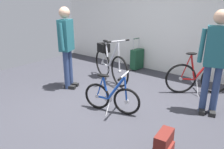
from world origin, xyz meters
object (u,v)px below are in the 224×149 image
object	(u,v)px
visitor_near_wall	(67,43)
backpack_on_floor	(164,145)
folding_bike_foreground	(111,96)
visitor_browsing	(215,57)
display_bike_right	(109,61)
rolling_suitcase	(137,59)
display_bike_left	(199,77)

from	to	relation	value
visitor_near_wall	backpack_on_floor	bearing A→B (deg)	-17.23
folding_bike_foreground	visitor_browsing	bearing A→B (deg)	37.18
display_bike_right	visitor_near_wall	bearing A→B (deg)	-114.00
backpack_on_floor	visitor_browsing	bearing A→B (deg)	86.90
rolling_suitcase	display_bike_left	bearing A→B (deg)	-18.70
visitor_browsing	rolling_suitcase	distance (m)	2.64
rolling_suitcase	backpack_on_floor	distance (m)	3.49
visitor_near_wall	rolling_suitcase	bearing A→B (deg)	77.18
display_bike_left	display_bike_right	world-z (taller)	display_bike_right
folding_bike_foreground	display_bike_right	distance (m)	1.53
display_bike_left	rolling_suitcase	xyz separation A→B (m)	(-1.80, 0.61, -0.06)
folding_bike_foreground	visitor_near_wall	xyz separation A→B (m)	(-1.38, 0.28, 0.67)
folding_bike_foreground	display_bike_right	bearing A→B (deg)	130.49
rolling_suitcase	backpack_on_floor	world-z (taller)	rolling_suitcase
visitor_browsing	rolling_suitcase	bearing A→B (deg)	149.38
display_bike_left	display_bike_right	distance (m)	1.93
display_bike_right	visitor_near_wall	distance (m)	1.08
display_bike_left	visitor_near_wall	distance (m)	2.71
display_bike_left	visitor_browsing	distance (m)	1.00
display_bike_right	visitor_browsing	size ratio (longest dim) A/B	0.82
folding_bike_foreground	visitor_browsing	xyz separation A→B (m)	(1.27, 0.96, 0.67)
visitor_browsing	rolling_suitcase	world-z (taller)	visitor_browsing
visitor_near_wall	rolling_suitcase	distance (m)	2.14
backpack_on_floor	rolling_suitcase	bearing A→B (deg)	127.32
display_bike_right	rolling_suitcase	bearing A→B (deg)	86.79
display_bike_right	display_bike_left	bearing A→B (deg)	14.94
display_bike_right	backpack_on_floor	world-z (taller)	display_bike_right
display_bike_right	folding_bike_foreground	bearing A→B (deg)	-49.51
display_bike_left	display_bike_right	size ratio (longest dim) A/B	0.79
display_bike_left	visitor_browsing	bearing A→B (deg)	-60.31
display_bike_right	backpack_on_floor	distance (m)	2.76
rolling_suitcase	visitor_browsing	bearing A→B (deg)	-30.62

